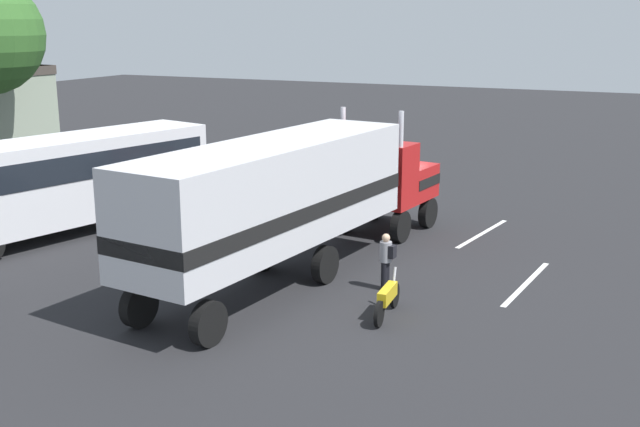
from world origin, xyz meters
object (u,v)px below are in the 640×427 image
(semi_truck, at_px, (295,193))
(motorcycle, at_px, (387,299))
(person_bystander, at_px, (386,259))
(parked_bus, at_px, (67,175))

(semi_truck, bearing_deg, motorcycle, -118.49)
(person_bystander, relative_size, parked_bus, 0.14)
(motorcycle, bearing_deg, semi_truck, 61.51)
(parked_bus, bearing_deg, semi_truck, -95.78)
(person_bystander, xyz_separation_m, parked_bus, (1.02, 12.38, 1.17))
(motorcycle, bearing_deg, person_bystander, 21.23)
(semi_truck, height_order, motorcycle, semi_truck)
(person_bystander, distance_m, motorcycle, 2.09)
(semi_truck, distance_m, parked_bus, 9.55)
(person_bystander, xyz_separation_m, motorcycle, (-1.91, -0.74, -0.41))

